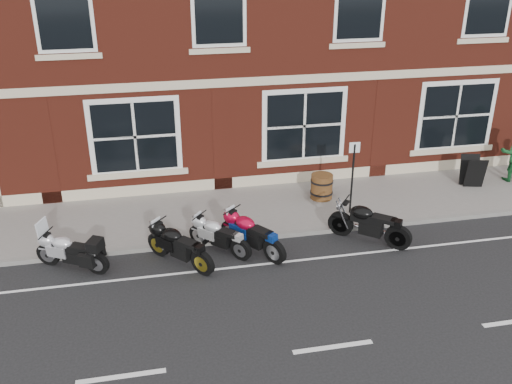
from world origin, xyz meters
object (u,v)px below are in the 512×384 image
(moto_sport_red, at_px, (252,232))
(moto_sport_silver, at_px, (219,234))
(moto_sport_black, at_px, (179,244))
(moto_touring_silver, at_px, (70,249))
(barrel_planter, at_px, (322,186))
(a_board_sign, at_px, (473,171))
(parking_sign, at_px, (353,173))
(moto_naked_black, at_px, (368,221))

(moto_sport_red, xyz_separation_m, moto_sport_silver, (-0.80, 0.18, -0.06))
(moto_sport_black, height_order, moto_sport_silver, moto_sport_black)
(moto_touring_silver, height_order, moto_sport_red, moto_touring_silver)
(moto_touring_silver, relative_size, barrel_planter, 2.34)
(moto_touring_silver, xyz_separation_m, barrel_planter, (6.90, 2.33, -0.02))
(barrel_planter, bearing_deg, a_board_sign, -1.03)
(moto_touring_silver, relative_size, parking_sign, 0.83)
(moto_touring_silver, xyz_separation_m, moto_naked_black, (7.35, -0.17, 0.06))
(moto_touring_silver, height_order, barrel_planter, moto_touring_silver)
(moto_sport_red, relative_size, barrel_planter, 2.41)
(moto_sport_black, distance_m, barrel_planter, 5.10)
(moto_sport_silver, relative_size, a_board_sign, 1.47)
(moto_touring_silver, relative_size, a_board_sign, 1.79)
(moto_sport_black, relative_size, parking_sign, 0.79)
(moto_touring_silver, relative_size, moto_sport_red, 0.97)
(moto_sport_black, xyz_separation_m, moto_naked_black, (4.81, 0.14, 0.03))
(moto_sport_red, relative_size, moto_sport_silver, 1.25)
(moto_sport_black, distance_m, parking_sign, 5.17)
(barrel_planter, bearing_deg, moto_sport_red, -136.55)
(moto_sport_red, distance_m, moto_sport_silver, 0.82)
(moto_naked_black, distance_m, a_board_sign, 4.97)
(moto_naked_black, xyz_separation_m, barrel_planter, (-0.45, 2.50, -0.08))
(moto_sport_black, bearing_deg, parking_sign, -23.57)
(moto_sport_silver, bearing_deg, moto_naked_black, -47.90)
(moto_touring_silver, distance_m, barrel_planter, 7.29)
(a_board_sign, bearing_deg, moto_sport_red, -148.62)
(moto_sport_silver, xyz_separation_m, parking_sign, (3.86, 1.17, 0.84))
(moto_naked_black, bearing_deg, moto_sport_red, 129.30)
(moto_sport_black, distance_m, a_board_sign, 9.51)
(moto_naked_black, relative_size, parking_sign, 0.85)
(moto_sport_red, relative_size, moto_naked_black, 1.01)
(moto_touring_silver, bearing_deg, barrel_planter, -42.38)
(moto_touring_silver, height_order, moto_sport_black, moto_touring_silver)
(a_board_sign, bearing_deg, barrel_planter, -167.28)
(moto_naked_black, bearing_deg, parking_sign, 38.53)
(moto_sport_red, distance_m, moto_sport_black, 1.82)
(a_board_sign, xyz_separation_m, barrel_planter, (-4.79, 0.09, -0.11))
(moto_sport_black, height_order, barrel_planter, moto_sport_black)
(moto_sport_black, distance_m, moto_sport_silver, 1.08)
(moto_sport_black, relative_size, barrel_planter, 2.22)
(moto_sport_red, relative_size, moto_sport_black, 1.08)
(moto_touring_silver, bearing_deg, moto_sport_black, -67.91)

